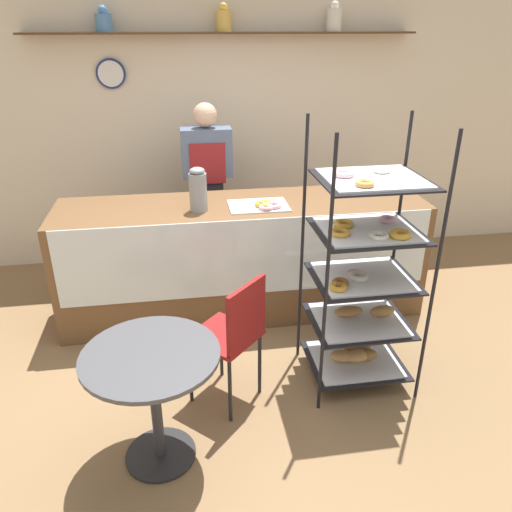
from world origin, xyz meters
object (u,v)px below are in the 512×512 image
object	(u,v)px
person_worker	(208,188)
cafe_table	(153,381)
coffee_carafe	(198,190)
pastry_rack	(362,282)
cafe_chair	(235,330)
donut_tray_counter	(263,205)

from	to	relation	value
person_worker	cafe_table	distance (m)	2.30
coffee_carafe	cafe_table	bearing A→B (deg)	-103.31
pastry_rack	cafe_chair	world-z (taller)	pastry_rack
cafe_table	donut_tray_counter	xyz separation A→B (m)	(0.84, 1.45, 0.44)
pastry_rack	coffee_carafe	size ratio (longest dim) A/B	5.23
pastry_rack	person_worker	size ratio (longest dim) A/B	1.07
person_worker	cafe_table	xyz separation A→B (m)	(-0.47, -2.22, -0.36)
pastry_rack	cafe_table	bearing A→B (deg)	-158.42
coffee_carafe	donut_tray_counter	xyz separation A→B (m)	(0.50, -0.01, -0.15)
pastry_rack	donut_tray_counter	size ratio (longest dim) A/B	3.83
person_worker	cafe_chair	distance (m)	1.86
person_worker	coffee_carafe	size ratio (longest dim) A/B	4.87
person_worker	cafe_table	bearing A→B (deg)	-101.83
cafe_chair	coffee_carafe	size ratio (longest dim) A/B	2.64
cafe_table	coffee_carafe	distance (m)	1.61
pastry_rack	donut_tray_counter	bearing A→B (deg)	118.22
cafe_table	coffee_carafe	size ratio (longest dim) A/B	2.16
person_worker	cafe_table	size ratio (longest dim) A/B	2.26
coffee_carafe	person_worker	bearing A→B (deg)	81.03
cafe_table	cafe_chair	world-z (taller)	cafe_chair
person_worker	coffee_carafe	distance (m)	0.81
pastry_rack	coffee_carafe	bearing A→B (deg)	136.93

